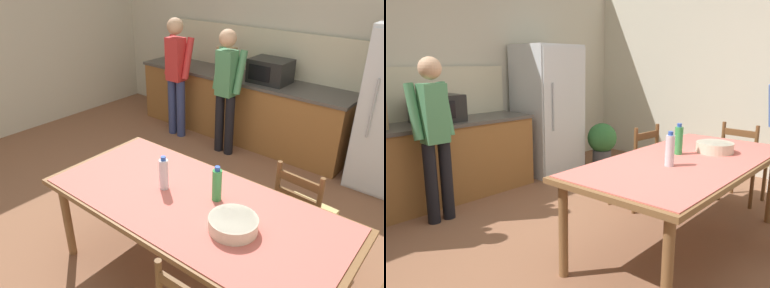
{
  "view_description": "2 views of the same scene",
  "coord_description": "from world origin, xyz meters",
  "views": [
    {
      "loc": [
        2.1,
        -2.02,
        2.32
      ],
      "look_at": [
        0.32,
        0.08,
        0.96
      ],
      "focal_mm": 35.0,
      "sensor_mm": 36.0,
      "label": 1
    },
    {
      "loc": [
        -2.12,
        -1.71,
        1.55
      ],
      "look_at": [
        0.04,
        0.3,
        0.91
      ],
      "focal_mm": 35.0,
      "sensor_mm": 36.0,
      "label": 2
    }
  ],
  "objects": [
    {
      "name": "kitchen_counter",
      "position": [
        -0.64,
        2.23,
        0.45
      ],
      "size": [
        3.17,
        0.66,
        0.9
      ],
      "color": "brown",
      "rests_on": "ground"
    },
    {
      "name": "serving_bowl",
      "position": [
        1.07,
        -0.4,
        0.82
      ],
      "size": [
        0.32,
        0.32,
        0.09
      ],
      "color": "beige",
      "rests_on": "dining_table"
    },
    {
      "name": "person_at_sink",
      "position": [
        -1.34,
        1.71,
        0.93
      ],
      "size": [
        0.42,
        0.29,
        1.66
      ],
      "rotation": [
        0.0,
        0.0,
        1.57
      ],
      "color": "navy",
      "rests_on": "ground"
    },
    {
      "name": "paper_bag",
      "position": [
        -0.85,
        2.2,
        1.08
      ],
      "size": [
        0.24,
        0.16,
        0.36
      ],
      "primitive_type": "cube",
      "color": "tan",
      "rests_on": "kitchen_counter"
    },
    {
      "name": "dining_table",
      "position": [
        0.67,
        -0.33,
        0.7
      ],
      "size": [
        2.26,
        1.07,
        0.77
      ],
      "rotation": [
        0.0,
        0.0,
        0.01
      ],
      "color": "brown",
      "rests_on": "ground"
    },
    {
      "name": "microwave",
      "position": [
        -0.17,
        2.21,
        1.05
      ],
      "size": [
        0.5,
        0.39,
        0.3
      ],
      "color": "black",
      "rests_on": "kitchen_counter"
    },
    {
      "name": "bottle_near_centre",
      "position": [
        0.39,
        -0.33,
        0.89
      ],
      "size": [
        0.07,
        0.07,
        0.27
      ],
      "color": "silver",
      "rests_on": "dining_table"
    },
    {
      "name": "counter_splashback",
      "position": [
        -0.64,
        2.54,
        1.2
      ],
      "size": [
        3.13,
        0.03,
        0.6
      ],
      "primitive_type": "cube",
      "color": "beige",
      "rests_on": "kitchen_counter"
    },
    {
      "name": "chair_side_far_right",
      "position": [
        1.16,
        0.49,
        0.44
      ],
      "size": [
        0.45,
        0.43,
        0.91
      ],
      "rotation": [
        0.0,
        0.0,
        3.07
      ],
      "color": "brown",
      "rests_on": "ground"
    },
    {
      "name": "wall_back",
      "position": [
        0.0,
        2.66,
        1.45
      ],
      "size": [
        6.52,
        0.12,
        2.9
      ],
      "primitive_type": "cube",
      "color": "beige",
      "rests_on": "ground"
    },
    {
      "name": "ground_plane",
      "position": [
        0.0,
        0.0,
        0.0
      ],
      "size": [
        8.32,
        8.32,
        0.0
      ],
      "primitive_type": "plane",
      "color": "brown"
    },
    {
      "name": "person_at_counter",
      "position": [
        -0.48,
        1.69,
        0.9
      ],
      "size": [
        0.4,
        0.28,
        1.61
      ],
      "rotation": [
        0.0,
        0.0,
        1.57
      ],
      "color": "black",
      "rests_on": "ground"
    },
    {
      "name": "bottle_off_centre",
      "position": [
        0.78,
        -0.2,
        0.89
      ],
      "size": [
        0.07,
        0.07,
        0.27
      ],
      "color": "green",
      "rests_on": "dining_table"
    }
  ]
}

